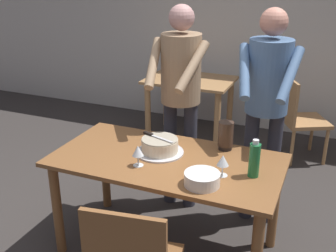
# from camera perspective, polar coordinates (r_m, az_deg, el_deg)

# --- Properties ---
(ground_plane) EXTENTS (14.00, 14.00, 0.00)m
(ground_plane) POSITION_cam_1_polar(r_m,az_deg,el_deg) (3.24, -0.16, -16.49)
(ground_plane) COLOR #383330
(back_wall) EXTENTS (10.00, 0.12, 2.70)m
(back_wall) POSITION_cam_1_polar(r_m,az_deg,el_deg) (5.23, 12.04, 14.12)
(back_wall) COLOR beige
(back_wall) RESTS_ON ground_plane
(main_dining_table) EXTENTS (1.58, 0.81, 0.75)m
(main_dining_table) POSITION_cam_1_polar(r_m,az_deg,el_deg) (2.89, -0.18, -6.57)
(main_dining_table) COLOR brown
(main_dining_table) RESTS_ON ground_plane
(cake_on_platter) EXTENTS (0.34, 0.34, 0.11)m
(cake_on_platter) POSITION_cam_1_polar(r_m,az_deg,el_deg) (2.90, -1.15, -2.83)
(cake_on_platter) COLOR silver
(cake_on_platter) RESTS_ON main_dining_table
(cake_knife) EXTENTS (0.26, 0.11, 0.02)m
(cake_knife) POSITION_cam_1_polar(r_m,az_deg,el_deg) (2.92, -2.20, -1.28)
(cake_knife) COLOR silver
(cake_knife) RESTS_ON cake_on_platter
(plate_stack) EXTENTS (0.22, 0.22, 0.08)m
(plate_stack) POSITION_cam_1_polar(r_m,az_deg,el_deg) (2.51, 4.75, -7.34)
(plate_stack) COLOR white
(plate_stack) RESTS_ON main_dining_table
(wine_glass_near) EXTENTS (0.08, 0.08, 0.14)m
(wine_glass_near) POSITION_cam_1_polar(r_m,az_deg,el_deg) (2.70, -4.20, -3.56)
(wine_glass_near) COLOR silver
(wine_glass_near) RESTS_ON main_dining_table
(wine_glass_far) EXTENTS (0.08, 0.08, 0.14)m
(wine_glass_far) POSITION_cam_1_polar(r_m,az_deg,el_deg) (2.60, 7.62, -4.85)
(wine_glass_far) COLOR silver
(wine_glass_far) RESTS_ON main_dining_table
(water_bottle) EXTENTS (0.07, 0.07, 0.25)m
(water_bottle) POSITION_cam_1_polar(r_m,az_deg,el_deg) (2.62, 11.90, -4.59)
(water_bottle) COLOR #1E6B38
(water_bottle) RESTS_ON main_dining_table
(hurricane_lamp) EXTENTS (0.11, 0.11, 0.21)m
(hurricane_lamp) POSITION_cam_1_polar(r_m,az_deg,el_deg) (2.96, 8.02, -1.29)
(hurricane_lamp) COLOR black
(hurricane_lamp) RESTS_ON main_dining_table
(person_cutting_cake) EXTENTS (0.47, 0.55, 1.72)m
(person_cutting_cake) POSITION_cam_1_polar(r_m,az_deg,el_deg) (3.31, 1.73, 5.40)
(person_cutting_cake) COLOR #2D2D38
(person_cutting_cake) RESTS_ON ground_plane
(person_standing_beside) EXTENTS (0.47, 0.56, 1.72)m
(person_standing_beside) POSITION_cam_1_polar(r_m,az_deg,el_deg) (3.16, 13.57, 4.03)
(person_standing_beside) COLOR #2D2D38
(person_standing_beside) RESTS_ON ground_plane
(background_table) EXTENTS (1.00, 0.70, 0.74)m
(background_table) POSITION_cam_1_polar(r_m,az_deg,el_deg) (4.88, 3.05, 4.72)
(background_table) COLOR tan
(background_table) RESTS_ON ground_plane
(background_chair_0) EXTENTS (0.59, 0.59, 0.90)m
(background_chair_0) POSITION_cam_1_polar(r_m,az_deg,el_deg) (4.57, 17.67, 1.34)
(background_chair_0) COLOR tan
(background_chair_0) RESTS_ON ground_plane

